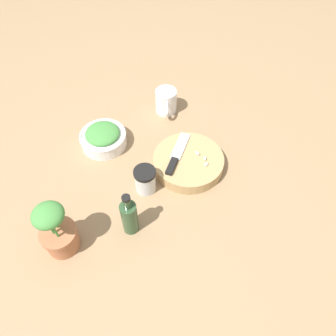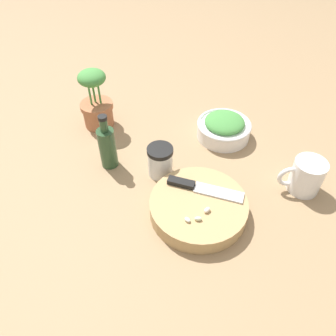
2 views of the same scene
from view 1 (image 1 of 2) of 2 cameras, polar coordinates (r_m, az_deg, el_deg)
The scene contains 9 objects.
ground_plane at distance 1.08m, azimuth -1.95°, elevation -2.07°, with size 5.00×5.00×0.00m, color #997A56.
cutting_board at distance 1.10m, azimuth 3.54°, elevation 1.05°, with size 0.24×0.24×0.04m.
chef_knife at distance 1.08m, azimuth 1.44°, elevation 2.20°, with size 0.16×0.14×0.01m.
garlic_cloves at distance 1.08m, azimuth 5.96°, elevation 1.78°, with size 0.07×0.03×0.01m.
herb_bowl at distance 1.18m, azimuth -11.20°, elevation 5.26°, with size 0.16×0.16×0.07m.
spice_jar at distance 1.02m, azimuth -3.98°, elevation -2.09°, with size 0.07×0.07×0.09m.
coffee_mug at distance 1.27m, azimuth -0.33°, elevation 11.49°, with size 0.11×0.08×0.09m.
oil_bottle at distance 0.93m, azimuth -6.75°, elevation -8.40°, with size 0.05×0.05×0.17m.
potted_herb at distance 0.94m, azimuth -18.72°, elevation -10.48°, with size 0.10×0.10×0.19m.
Camera 1 is at (-0.61, 0.20, 0.87)m, focal length 35.00 mm.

